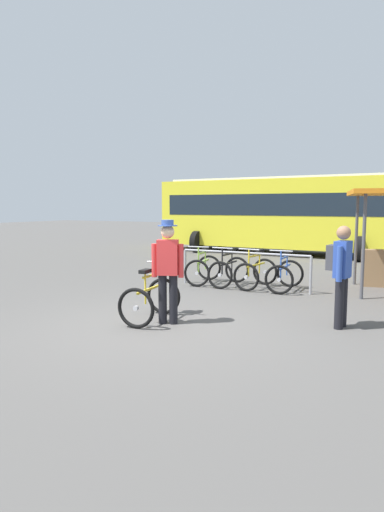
# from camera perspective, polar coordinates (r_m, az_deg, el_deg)

# --- Properties ---
(ground_plane) EXTENTS (80.00, 80.00, 0.00)m
(ground_plane) POSITION_cam_1_polar(r_m,az_deg,el_deg) (7.23, -3.92, -9.09)
(ground_plane) COLOR #514F4C
(bike_rack_rail) EXTENTS (3.21, 0.06, 0.88)m
(bike_rack_rail) POSITION_cam_1_polar(r_m,az_deg,el_deg) (10.39, 6.77, -0.60)
(bike_rack_rail) COLOR #99999E
(bike_rack_rail) RESTS_ON ground
(racked_bike_lime) EXTENTS (0.82, 1.19, 0.97)m
(racked_bike_lime) POSITION_cam_1_polar(r_m,az_deg,el_deg) (11.04, 1.47, -1.69)
(racked_bike_lime) COLOR black
(racked_bike_lime) RESTS_ON ground
(racked_bike_black) EXTENTS (0.69, 1.14, 0.98)m
(racked_bike_black) POSITION_cam_1_polar(r_m,az_deg,el_deg) (10.76, 4.82, -1.93)
(racked_bike_black) COLOR black
(racked_bike_black) RESTS_ON ground
(racked_bike_yellow) EXTENTS (0.78, 1.16, 0.97)m
(racked_bike_yellow) POSITION_cam_1_polar(r_m,az_deg,el_deg) (10.51, 8.34, -2.17)
(racked_bike_yellow) COLOR black
(racked_bike_yellow) RESTS_ON ground
(racked_bike_blue) EXTENTS (0.68, 1.10, 0.97)m
(racked_bike_blue) POSITION_cam_1_polar(r_m,az_deg,el_deg) (10.31, 12.03, -2.42)
(racked_bike_blue) COLOR black
(racked_bike_blue) RESTS_ON ground
(featured_bicycle) EXTENTS (0.76, 1.23, 1.09)m
(featured_bicycle) POSITION_cam_1_polar(r_m,az_deg,el_deg) (7.56, -5.01, -4.63)
(featured_bicycle) COLOR black
(featured_bicycle) RESTS_ON ground
(person_with_featured_bike) EXTENTS (0.50, 0.32, 1.72)m
(person_with_featured_bike) POSITION_cam_1_polar(r_m,az_deg,el_deg) (7.17, -3.18, -1.47)
(person_with_featured_bike) COLOR black
(person_with_featured_bike) RESTS_ON ground
(pedestrian_with_backpack) EXTENTS (0.37, 0.52, 1.64)m
(pedestrian_with_backpack) POSITION_cam_1_polar(r_m,az_deg,el_deg) (7.33, 18.87, -1.73)
(pedestrian_with_backpack) COLOR black
(pedestrian_with_backpack) RESTS_ON ground
(bus_distant) EXTENTS (10.06, 3.58, 3.08)m
(bus_distant) POSITION_cam_1_polar(r_m,az_deg,el_deg) (18.31, 11.57, 5.76)
(bus_distant) COLOR yellow
(bus_distant) RESTS_ON ground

